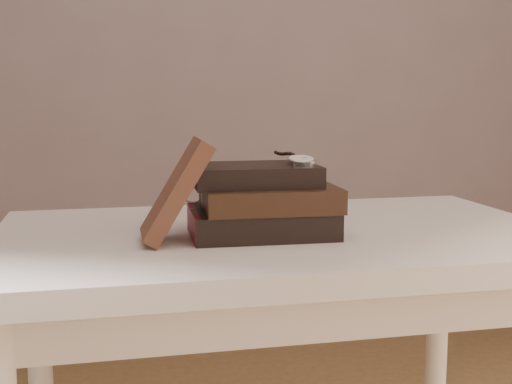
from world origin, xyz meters
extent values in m
cube|color=silver|center=(0.00, 0.35, 0.73)|extent=(1.00, 0.60, 0.04)
cube|color=white|center=(0.00, 0.35, 0.67)|extent=(0.88, 0.49, 0.08)
cylinder|color=white|center=(0.45, 0.60, 0.35)|extent=(0.05, 0.05, 0.71)
cube|color=black|center=(-0.04, 0.31, 0.77)|extent=(0.25, 0.17, 0.05)
cube|color=#F6E7C9|center=(-0.04, 0.31, 0.77)|extent=(0.24, 0.16, 0.04)
cube|color=gold|center=(-0.16, 0.34, 0.77)|extent=(0.01, 0.01, 0.05)
cube|color=maroon|center=(-0.16, 0.32, 0.77)|extent=(0.02, 0.15, 0.05)
cube|color=black|center=(-0.03, 0.30, 0.82)|extent=(0.23, 0.16, 0.04)
cube|color=#F6E7C9|center=(-0.03, 0.30, 0.82)|extent=(0.22, 0.15, 0.03)
cube|color=gold|center=(-0.14, 0.33, 0.82)|extent=(0.01, 0.01, 0.04)
cube|color=black|center=(-0.05, 0.32, 0.85)|extent=(0.22, 0.15, 0.04)
cube|color=#F6E7C9|center=(-0.05, 0.32, 0.85)|extent=(0.21, 0.14, 0.03)
cube|color=gold|center=(-0.15, 0.35, 0.85)|extent=(0.01, 0.01, 0.04)
cube|color=#3D2117|center=(-0.19, 0.29, 0.84)|extent=(0.12, 0.11, 0.17)
cylinder|color=silver|center=(0.02, 0.29, 0.88)|extent=(0.05, 0.05, 0.02)
cylinder|color=white|center=(0.02, 0.29, 0.88)|extent=(0.04, 0.04, 0.01)
torus|color=silver|center=(0.02, 0.29, 0.88)|extent=(0.05, 0.05, 0.01)
cylinder|color=silver|center=(0.02, 0.32, 0.88)|extent=(0.01, 0.01, 0.01)
cube|color=black|center=(0.02, 0.30, 0.88)|extent=(0.00, 0.01, 0.00)
cube|color=black|center=(0.03, 0.29, 0.88)|extent=(0.01, 0.00, 0.00)
sphere|color=black|center=(0.02, 0.33, 0.88)|extent=(0.01, 0.01, 0.01)
sphere|color=black|center=(0.02, 0.34, 0.88)|extent=(0.01, 0.01, 0.01)
sphere|color=black|center=(0.02, 0.35, 0.89)|extent=(0.01, 0.01, 0.01)
sphere|color=black|center=(0.02, 0.36, 0.88)|extent=(0.01, 0.01, 0.01)
sphere|color=black|center=(0.01, 0.37, 0.88)|extent=(0.01, 0.01, 0.01)
sphere|color=black|center=(0.01, 0.38, 0.88)|extent=(0.01, 0.01, 0.01)
sphere|color=black|center=(0.01, 0.40, 0.88)|extent=(0.01, 0.01, 0.01)
sphere|color=black|center=(0.01, 0.41, 0.88)|extent=(0.01, 0.01, 0.01)
sphere|color=black|center=(0.01, 0.42, 0.88)|extent=(0.01, 0.01, 0.01)
torus|color=silver|center=(-0.15, 0.39, 0.82)|extent=(0.05, 0.02, 0.05)
torus|color=silver|center=(-0.10, 0.39, 0.82)|extent=(0.05, 0.02, 0.05)
cylinder|color=silver|center=(-0.13, 0.39, 0.82)|extent=(0.01, 0.00, 0.00)
cylinder|color=silver|center=(-0.17, 0.45, 0.81)|extent=(0.01, 0.11, 0.03)
cylinder|color=silver|center=(-0.08, 0.44, 0.81)|extent=(0.01, 0.11, 0.03)
camera|label=1|loc=(-0.30, -0.79, 0.99)|focal=46.89mm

